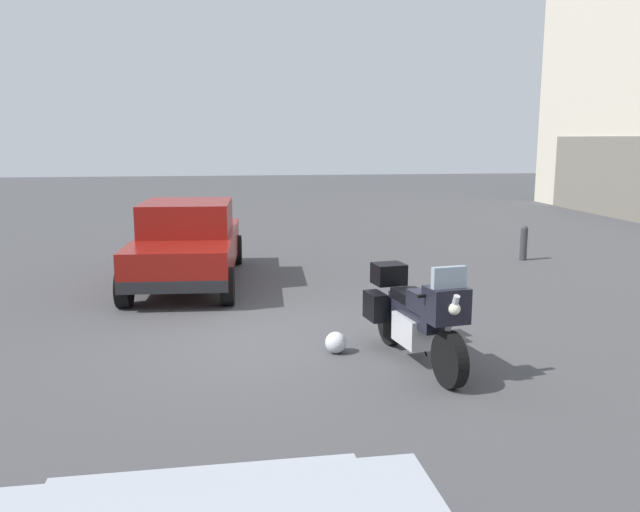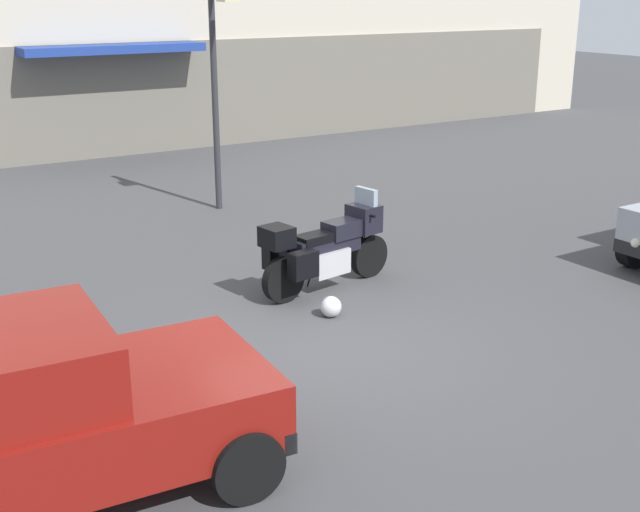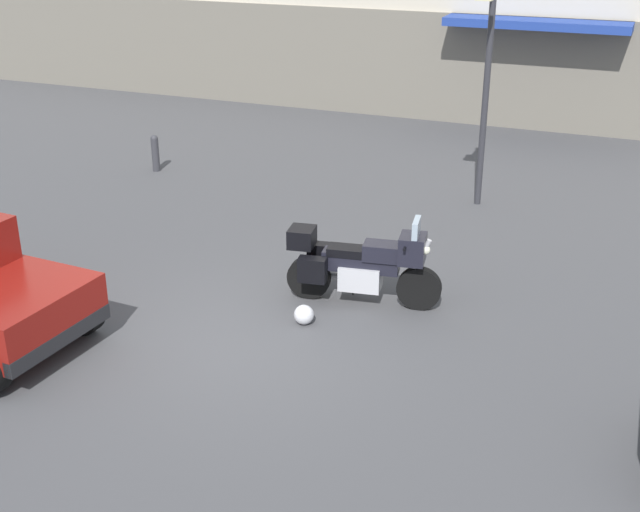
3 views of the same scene
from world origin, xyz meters
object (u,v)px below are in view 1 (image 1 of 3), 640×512
(car_sedan_far, at_px, (188,242))
(helmet, at_px, (336,342))
(bollard_curbside, at_px, (524,242))
(motorcycle, at_px, (417,314))

(car_sedan_far, bearing_deg, helmet, -151.69)
(helmet, relative_size, bollard_curbside, 0.35)
(motorcycle, relative_size, helmet, 8.05)
(motorcycle, xyz_separation_m, helmet, (-0.49, -0.92, -0.48))
(bollard_curbside, bearing_deg, car_sedan_far, -80.25)
(motorcycle, distance_m, helmet, 1.15)
(motorcycle, bearing_deg, helmet, -127.27)
(car_sedan_far, height_order, bollard_curbside, car_sedan_far)
(motorcycle, bearing_deg, bollard_curbside, 135.82)
(helmet, height_order, car_sedan_far, car_sedan_far)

